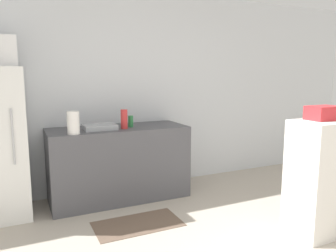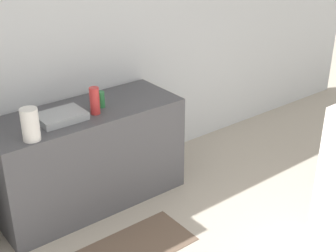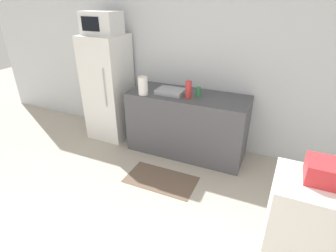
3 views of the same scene
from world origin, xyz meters
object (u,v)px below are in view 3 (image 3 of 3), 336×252
Objects in this scene: refrigerator at (109,88)px; bottle_tall at (188,90)px; bottle_short at (198,92)px; basket at (333,173)px; microwave at (102,23)px; paper_towel_roll at (143,86)px.

refrigerator is 1.37m from bottle_tall.
basket reaches higher than bottle_short.
microwave reaches higher than bottle_tall.
microwave is 1.66m from bottle_short.
refrigerator reaches higher than paper_towel_roll.
bottle_short is at bearing 38.86° from bottle_tall.
bottle_tall is 1.64× the size of bottle_short.
paper_towel_roll is (0.75, -0.24, -0.74)m from microwave.
bottle_short is 0.56× the size of paper_towel_roll.
bottle_tall is (1.35, -0.12, -0.75)m from microwave.
microwave reaches higher than basket.
microwave is (-0.00, -0.00, 0.95)m from refrigerator.
refrigerator is 11.53× the size of bottle_short.
bottle_tall reaches higher than bottle_short.
refrigerator is 1.47m from bottle_short.
paper_towel_roll is (-0.71, -0.21, 0.05)m from bottle_short.
refrigerator is 3.27m from basket.
refrigerator is 3.08× the size of microwave.
basket is 1.21× the size of paper_towel_roll.
bottle_tall is (1.35, -0.12, 0.20)m from refrigerator.
microwave is 2.29× the size of bottle_tall.
basket is at bearing -34.42° from paper_towel_roll.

